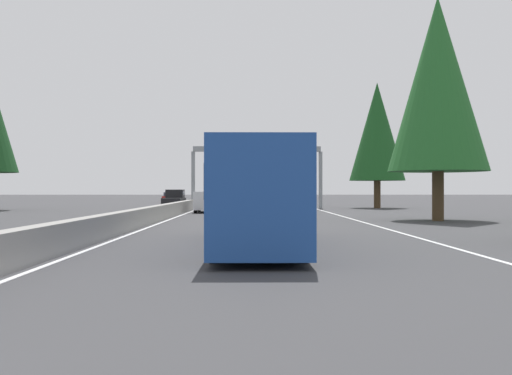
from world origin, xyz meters
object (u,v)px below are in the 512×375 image
at_px(oncoming_near, 170,198).
at_px(conifer_right_near, 438,84).
at_px(box_truck_far_left, 251,191).
at_px(bus_near_right, 257,193).
at_px(sedan_distant_b, 270,196).
at_px(sign_gantry_overhead, 259,159).
at_px(oncoming_far, 174,198).
at_px(sedan_mid_right, 266,195).
at_px(sedan_mid_left, 227,198).
at_px(minivan_distant_a, 208,201).
at_px(pickup_mid_center, 272,195).
at_px(conifer_right_mid, 377,132).

relative_size(oncoming_near, conifer_right_near, 0.33).
bearing_deg(box_truck_far_left, bus_near_right, 179.99).
relative_size(sedan_distant_b, box_truck_far_left, 0.52).
bearing_deg(sign_gantry_overhead, oncoming_far, 51.40).
bearing_deg(sedan_mid_right, conifer_right_near, -175.61).
relative_size(sedan_mid_left, box_truck_far_left, 0.52).
bearing_deg(sedan_mid_right, oncoming_near, 160.89).
distance_m(sign_gantry_overhead, minivan_distant_a, 10.67).
distance_m(sign_gantry_overhead, box_truck_far_left, 66.73).
xyz_separation_m(sign_gantry_overhead, oncoming_near, (29.53, 12.53, -4.11)).
xyz_separation_m(sedan_distant_b, conifer_right_near, (-81.13, -7.10, 7.38)).
bearing_deg(pickup_mid_center, box_truck_far_left, 11.47).
distance_m(sedan_mid_right, oncoming_near, 46.94).
height_order(minivan_distant_a, conifer_right_mid, conifer_right_mid).
distance_m(sedan_distant_b, conifer_right_near, 81.77).
bearing_deg(pickup_mid_center, sedan_mid_left, 161.98).
bearing_deg(minivan_distant_a, box_truck_far_left, -2.75).
height_order(sedan_distant_b, conifer_right_near, conifer_right_near).
xyz_separation_m(sedan_mid_right, oncoming_near, (-44.36, 15.37, 0.00)).
xyz_separation_m(minivan_distant_a, box_truck_far_left, (75.64, -3.63, 0.66)).
relative_size(sedan_mid_left, conifer_right_mid, 0.35).
height_order(sedan_mid_left, conifer_right_near, conifer_right_near).
distance_m(oncoming_near, conifer_right_mid, 37.66).
distance_m(box_truck_far_left, conifer_right_mid, 66.44).
bearing_deg(conifer_right_mid, box_truck_far_left, 10.87).
xyz_separation_m(sedan_mid_left, conifer_right_near, (-48.16, -14.29, 7.38)).
height_order(box_truck_far_left, oncoming_near, box_truck_far_left).
bearing_deg(oncoming_near, sedan_distant_b, 151.93).
bearing_deg(sedan_mid_right, minivan_distant_a, 175.10).
height_order(sedan_mid_left, box_truck_far_left, box_truck_far_left).
bearing_deg(pickup_mid_center, oncoming_near, 139.79).
relative_size(sedan_distant_b, conifer_right_near, 0.33).
height_order(sign_gantry_overhead, oncoming_near, sign_gantry_overhead).
height_order(sign_gantry_overhead, pickup_mid_center, sign_gantry_overhead).
height_order(minivan_distant_a, sedan_distant_b, minivan_distant_a).
distance_m(bus_near_right, pickup_mid_center, 86.15).
height_order(sign_gantry_overhead, oncoming_far, sign_gantry_overhead).
relative_size(box_truck_far_left, sedan_mid_right, 1.93).
bearing_deg(sedan_mid_left, box_truck_far_left, -4.81).
bearing_deg(pickup_mid_center, sedan_mid_right, 0.65).
distance_m(bus_near_right, oncoming_near, 68.58).
bearing_deg(minivan_distant_a, oncoming_far, 16.41).
bearing_deg(oncoming_near, sedan_mid_left, 66.74).
relative_size(bus_near_right, oncoming_near, 2.61).
xyz_separation_m(sedan_mid_left, pickup_mid_center, (22.16, -7.21, 0.23)).
xyz_separation_m(box_truck_far_left, conifer_right_mid, (-64.98, -12.48, 6.01)).
relative_size(conifer_right_near, conifer_right_mid, 1.06).
bearing_deg(sedan_mid_left, pickup_mid_center, -18.02).
xyz_separation_m(bus_near_right, conifer_right_mid, (39.68, -12.50, 5.91)).
distance_m(bus_near_right, conifer_right_mid, 42.02).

